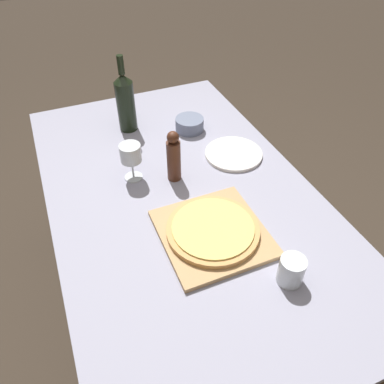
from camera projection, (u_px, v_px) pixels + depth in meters
The scene contains 10 objects.
ground_plane at pixel (184, 301), 1.93m from camera, with size 12.00×12.00×0.00m, color #382D23.
dining_table at pixel (182, 208), 1.48m from camera, with size 0.97×1.65×0.76m.
cutting_board at pixel (213, 233), 1.26m from camera, with size 0.34×0.35×0.02m.
pizza at pixel (213, 229), 1.24m from camera, with size 0.31×0.31×0.02m.
wine_bottle at pixel (125, 102), 1.66m from camera, with size 0.08×0.08×0.35m.
pepper_mill at pixel (174, 157), 1.42m from camera, with size 0.05×0.05×0.22m.
wine_glass at pixel (131, 155), 1.41m from camera, with size 0.08×0.08×0.15m.
small_bowl at pixel (190, 124), 1.72m from camera, with size 0.13×0.13×0.06m.
drinking_tumbler at pixel (291, 270), 1.10m from camera, with size 0.08×0.08×0.09m.
dinner_plate at pixel (234, 154), 1.59m from camera, with size 0.24×0.24×0.01m.
Camera 1 is at (-0.37, -0.98, 1.71)m, focal length 35.00 mm.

